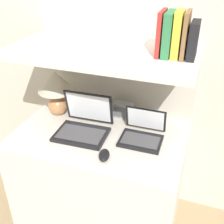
% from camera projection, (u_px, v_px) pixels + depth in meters
% --- Properties ---
extents(wall_back, '(6.00, 0.05, 2.40)m').
position_uv_depth(wall_back, '(121.00, 50.00, 1.91)').
color(wall_back, beige).
rests_on(wall_back, ground_plane).
extents(desk, '(1.08, 0.69, 0.77)m').
position_uv_depth(desk, '(101.00, 179.00, 1.98)').
color(desk, silver).
rests_on(desk, ground_plane).
extents(back_riser, '(1.08, 0.04, 1.28)m').
position_uv_depth(back_riser, '(118.00, 123.00, 2.15)').
color(back_riser, beige).
rests_on(back_riser, ground_plane).
extents(shelf, '(1.08, 0.62, 0.03)m').
position_uv_depth(shelf, '(103.00, 51.00, 1.59)').
color(shelf, silver).
rests_on(shelf, back_riser).
extents(table_lamp, '(0.25, 0.25, 0.32)m').
position_uv_depth(table_lamp, '(56.00, 87.00, 1.90)').
color(table_lamp, '#B27A4C').
rests_on(table_lamp, desk).
extents(laptop_large, '(0.33, 0.30, 0.24)m').
position_uv_depth(laptop_large, '(84.00, 125.00, 1.78)').
color(laptop_large, black).
rests_on(laptop_large, desk).
extents(laptop_small, '(0.26, 0.23, 0.18)m').
position_uv_depth(laptop_small, '(142.00, 134.00, 1.72)').
color(laptop_small, black).
rests_on(laptop_small, desk).
extents(computer_mouse, '(0.09, 0.12, 0.04)m').
position_uv_depth(computer_mouse, '(104.00, 155.00, 1.57)').
color(computer_mouse, black).
rests_on(computer_mouse, desk).
extents(router_box, '(0.14, 0.07, 0.10)m').
position_uv_depth(router_box, '(123.00, 110.00, 1.95)').
color(router_box, gray).
rests_on(router_box, desk).
extents(book_black, '(0.04, 0.15, 0.18)m').
position_uv_depth(book_black, '(194.00, 40.00, 1.39)').
color(book_black, black).
rests_on(book_black, shelf).
extents(book_brown, '(0.02, 0.16, 0.23)m').
position_uv_depth(book_brown, '(186.00, 35.00, 1.39)').
color(book_brown, brown).
rests_on(book_brown, shelf).
extents(book_yellow, '(0.04, 0.14, 0.23)m').
position_uv_depth(book_yellow, '(178.00, 34.00, 1.41)').
color(book_yellow, gold).
rests_on(book_yellow, shelf).
extents(book_green, '(0.04, 0.16, 0.22)m').
position_uv_depth(book_green, '(169.00, 34.00, 1.42)').
color(book_green, '#2D7042').
rests_on(book_green, shelf).
extents(book_red, '(0.02, 0.16, 0.23)m').
position_uv_depth(book_red, '(161.00, 33.00, 1.43)').
color(book_red, '#A82823').
rests_on(book_red, shelf).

